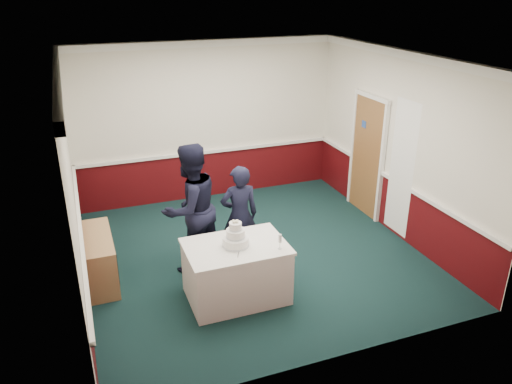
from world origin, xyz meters
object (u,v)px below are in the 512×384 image
object	(u,v)px
sideboard	(100,259)
person_woman	(240,215)
cake_table	(236,271)
wedding_cake	(236,238)
champagne_flute	(280,239)
person_man	(191,208)
cake_knife	(239,253)

from	to	relation	value
sideboard	person_woman	bearing A→B (deg)	-5.80
cake_table	wedding_cake	distance (m)	0.50
cake_table	wedding_cake	xyz separation A→B (m)	(-0.00, 0.00, 0.50)
champagne_flute	person_man	size ratio (longest dim) A/B	0.11
cake_knife	champagne_flute	bearing A→B (deg)	15.81
champagne_flute	person_man	xyz separation A→B (m)	(-0.85, 1.24, 0.03)
cake_knife	person_woman	distance (m)	1.12
cake_table	wedding_cake	world-z (taller)	wedding_cake
cake_knife	champagne_flute	xyz separation A→B (m)	(0.53, -0.08, 0.14)
sideboard	wedding_cake	world-z (taller)	wedding_cake
cake_table	person_man	size ratio (longest dim) A/B	0.69
person_woman	person_man	bearing A→B (deg)	-4.25
cake_knife	person_man	xyz separation A→B (m)	(-0.32, 1.16, 0.17)
person_man	sideboard	bearing A→B (deg)	-29.49
wedding_cake	cake_knife	world-z (taller)	wedding_cake
cake_knife	person_man	world-z (taller)	person_man
sideboard	cake_table	bearing A→B (deg)	-32.50
champagne_flute	person_man	bearing A→B (deg)	124.51
cake_table	cake_knife	world-z (taller)	cake_knife
person_woman	sideboard	bearing A→B (deg)	-1.67
wedding_cake	champagne_flute	size ratio (longest dim) A/B	1.78
sideboard	wedding_cake	distance (m)	2.06
sideboard	champagne_flute	xyz separation A→B (m)	(2.17, -1.35, 0.58)
person_man	person_woman	bearing A→B (deg)	146.56
wedding_cake	person_man	bearing A→B (deg)	110.22
sideboard	cake_knife	size ratio (longest dim) A/B	5.45
cake_knife	champagne_flute	world-z (taller)	champagne_flute
cake_table	champagne_flute	distance (m)	0.78
sideboard	champagne_flute	world-z (taller)	champagne_flute
champagne_flute	cake_knife	bearing A→B (deg)	171.42
cake_table	person_woman	distance (m)	1.00
sideboard	cake_knife	bearing A→B (deg)	-37.61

